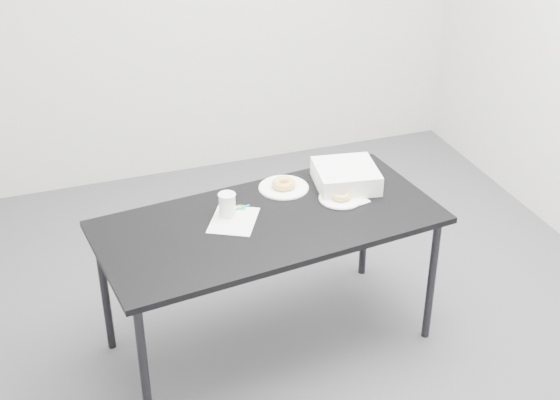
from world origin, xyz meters
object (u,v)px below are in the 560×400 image
object	(u,v)px
scorecard	(234,220)
bakery_box	(346,176)
donut_near	(341,195)
coffee_cup	(227,205)
plate_near	(341,199)
table	(269,230)
pen	(238,209)
donut_far	(284,184)
plate_far	(284,188)

from	to	relation	value
scorecard	bakery_box	size ratio (longest dim) A/B	0.86
donut_near	coffee_cup	bearing A→B (deg)	176.05
plate_near	table	bearing A→B (deg)	-171.14
donut_near	coffee_cup	size ratio (longest dim) A/B	0.86
pen	plate_near	bearing A→B (deg)	-22.44
plate_near	scorecard	bearing A→B (deg)	-178.69
table	pen	size ratio (longest dim) A/B	13.96
scorecard	coffee_cup	bearing A→B (deg)	134.41
pen	donut_far	world-z (taller)	donut_far
scorecard	coffee_cup	world-z (taller)	coffee_cup
plate_near	donut_near	distance (m)	0.02
plate_far	scorecard	bearing A→B (deg)	-146.65
donut_far	plate_near	bearing A→B (deg)	-41.84
pen	donut_near	distance (m)	0.52
scorecard	donut_far	bearing A→B (deg)	62.10
table	plate_near	distance (m)	0.41
table	coffee_cup	distance (m)	0.24
plate_near	donut_near	bearing A→B (deg)	90.00
pen	plate_near	world-z (taller)	pen
donut_near	donut_far	distance (m)	0.31
scorecard	pen	world-z (taller)	pen
bakery_box	coffee_cup	bearing A→B (deg)	-163.00
pen	bakery_box	size ratio (longest dim) A/B	0.40
plate_near	plate_far	size ratio (longest dim) A/B	0.85
pen	plate_far	bearing A→B (deg)	10.86
donut_near	plate_far	bearing A→B (deg)	138.16
pen	bakery_box	distance (m)	0.60
scorecard	coffee_cup	distance (m)	0.08
table	scorecard	bearing A→B (deg)	156.49
plate_near	donut_near	size ratio (longest dim) A/B	2.13
table	donut_far	world-z (taller)	donut_far
plate_far	plate_near	bearing A→B (deg)	-41.84
pen	plate_near	size ratio (longest dim) A/B	0.56
plate_far	pen	bearing A→B (deg)	-154.90
table	bakery_box	distance (m)	0.53
pen	coffee_cup	bearing A→B (deg)	-166.80
scorecard	coffee_cup	xyz separation A→B (m)	(-0.01, 0.05, 0.06)
plate_far	donut_far	world-z (taller)	donut_far
scorecard	plate_far	distance (m)	0.40
table	plate_near	xyz separation A→B (m)	(0.40, 0.06, 0.06)
table	coffee_cup	bearing A→B (deg)	143.46
scorecard	plate_near	world-z (taller)	plate_near
plate_near	donut_far	xyz separation A→B (m)	(-0.23, 0.21, 0.02)
plate_near	plate_far	world-z (taller)	plate_near
scorecard	donut_far	world-z (taller)	donut_far
plate_far	coffee_cup	xyz separation A→B (m)	(-0.35, -0.17, 0.06)
plate_near	bakery_box	world-z (taller)	bakery_box
coffee_cup	plate_near	bearing A→B (deg)	-3.95
plate_near	coffee_cup	size ratio (longest dim) A/B	1.83
pen	plate_near	xyz separation A→B (m)	(0.51, -0.07, -0.00)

